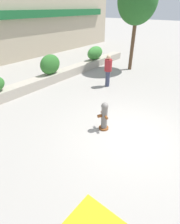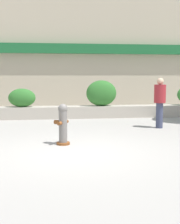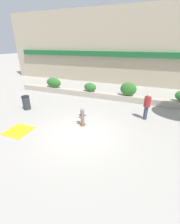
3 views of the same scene
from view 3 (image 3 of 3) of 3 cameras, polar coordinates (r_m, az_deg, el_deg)
The scene contains 10 objects.
ground_plane at distance 8.22m, azimuth -3.94°, elevation -8.19°, with size 120.00×120.00×0.00m, color #9E9991.
building_facade at distance 18.46m, azimuth 12.73°, elevation 22.71°, with size 30.00×1.36×8.00m.
planter_wall_low at distance 13.27m, azimuth 6.97°, elevation 6.05°, with size 18.00×0.70×0.50m, color #ADA393.
hedge_bush_0 at distance 15.30m, azimuth -13.67°, elevation 10.86°, with size 1.56×0.65×0.94m, color #2D6B28.
hedge_bush_1 at distance 13.57m, azimuth 0.05°, elevation 9.46°, with size 1.12×0.61×0.77m, color #2D6B28.
hedge_bush_2 at distance 12.76m, azimuth 14.41°, elevation 8.46°, with size 1.31×0.68×1.10m, color #2D6B28.
fire_hydrant at distance 8.75m, azimuth -2.91°, elevation -1.82°, with size 0.48×0.48×1.08m.
pedestrian at distance 9.93m, azimuth 20.86°, elevation 2.58°, with size 0.44×0.44×1.73m.
tactile_warning_pad at distance 9.32m, azimuth -25.54°, elevation -6.48°, with size 1.32×1.32×0.01m, color gold.
trash_bin at distance 11.90m, azimuth -23.11°, elevation 3.30°, with size 0.55×0.55×1.01m.
Camera 3 is at (3.00, -6.22, 4.45)m, focal length 24.00 mm.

